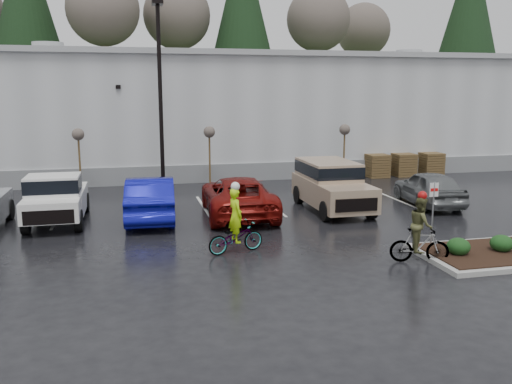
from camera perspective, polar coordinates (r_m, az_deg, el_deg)
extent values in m
plane|color=black|center=(16.73, 6.92, -7.01)|extent=(120.00, 120.00, 0.00)
cube|color=#AFB2B3|center=(37.39, -4.68, 8.32)|extent=(60.00, 15.00, 7.00)
cube|color=slate|center=(30.26, -2.45, 2.06)|extent=(60.00, 0.12, 1.00)
cube|color=#999B9E|center=(37.40, -4.76, 13.76)|extent=(60.50, 15.50, 0.30)
cube|color=#233616|center=(60.23, -7.98, 8.71)|extent=(80.00, 25.00, 6.00)
cylinder|color=black|center=(26.99, -10.01, 9.38)|extent=(0.20, 0.20, 9.00)
cube|color=black|center=(27.28, -10.35, 19.08)|extent=(0.50, 1.00, 0.25)
cylinder|color=#4A341D|center=(28.29, -18.05, 2.76)|extent=(0.10, 0.10, 2.80)
sphere|color=#544A43|center=(28.13, -18.23, 5.79)|extent=(0.60, 0.60, 0.60)
cylinder|color=#4A341D|center=(28.47, -4.89, 3.31)|extent=(0.10, 0.10, 2.80)
sphere|color=#544A43|center=(28.31, -4.94, 6.32)|extent=(0.60, 0.60, 0.60)
cylinder|color=#4A341D|center=(30.46, 9.24, 3.69)|extent=(0.10, 0.10, 2.80)
sphere|color=#544A43|center=(30.31, 9.32, 6.51)|extent=(0.60, 0.60, 0.60)
cube|color=#4A341D|center=(32.47, 12.62, 2.72)|extent=(1.20, 1.20, 1.35)
cube|color=#4A341D|center=(33.24, 15.26, 2.78)|extent=(1.20, 1.20, 1.35)
cube|color=#4A341D|center=(34.13, 17.92, 2.84)|extent=(1.20, 1.20, 1.35)
ellipsoid|color=#133915|center=(17.53, 20.54, -5.40)|extent=(0.70, 0.70, 0.52)
ellipsoid|color=#133915|center=(18.39, 24.45, -4.94)|extent=(0.70, 0.70, 0.52)
cylinder|color=gray|center=(18.24, 18.08, -2.40)|extent=(0.05, 0.05, 2.20)
cube|color=white|center=(18.07, 18.24, 0.23)|extent=(0.30, 0.02, 0.45)
cube|color=red|center=(18.06, 18.26, 0.22)|extent=(0.26, 0.02, 0.10)
imported|color=#0C0E8A|center=(21.76, -11.05, -0.64)|extent=(2.09, 5.28, 1.71)
imported|color=maroon|center=(22.04, -1.90, -0.44)|extent=(3.00, 5.92, 1.60)
imported|color=slate|center=(25.18, 17.72, 0.42)|extent=(2.36, 4.76, 1.56)
imported|color=#3F3F44|center=(17.12, -2.15, -4.81)|extent=(1.98, 1.13, 0.98)
imported|color=#ABE40C|center=(16.94, -2.17, -2.47)|extent=(0.56, 0.71, 1.72)
sphere|color=silver|center=(16.76, -2.19, 0.59)|extent=(0.28, 0.28, 0.28)
imported|color=#3F3F44|center=(16.86, 16.83, -5.42)|extent=(1.74, 1.00, 1.04)
imported|color=#484927|center=(16.69, 16.95, -3.28)|extent=(0.67, 0.90, 1.64)
sphere|color=#990C0C|center=(16.51, 17.11, -0.37)|extent=(0.27, 0.27, 0.27)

